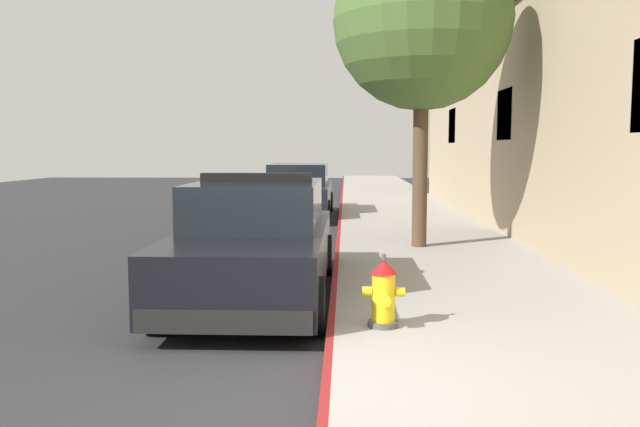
# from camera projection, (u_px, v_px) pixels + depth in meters

# --- Properties ---
(ground_plane) EXTENTS (32.76, 60.00, 0.20)m
(ground_plane) POSITION_uv_depth(u_px,v_px,m) (160.00, 239.00, 15.25)
(ground_plane) COLOR #2B2B2D
(sidewalk_pavement) EXTENTS (3.54, 60.00, 0.16)m
(sidewalk_pavement) POSITION_uv_depth(u_px,v_px,m) (417.00, 232.00, 15.00)
(sidewalk_pavement) COLOR #9E9991
(sidewalk_pavement) RESTS_ON ground
(curb_painted_edge) EXTENTS (0.08, 60.00, 0.16)m
(curb_painted_edge) POSITION_uv_depth(u_px,v_px,m) (339.00, 232.00, 15.07)
(curb_painted_edge) COLOR maroon
(curb_painted_edge) RESTS_ON ground
(police_cruiser) EXTENTS (1.94, 4.84, 1.68)m
(police_cruiser) POSITION_uv_depth(u_px,v_px,m) (257.00, 243.00, 8.71)
(police_cruiser) COLOR black
(police_cruiser) RESTS_ON ground
(parked_car_silver_ahead) EXTENTS (1.94, 4.84, 1.56)m
(parked_car_silver_ahead) POSITION_uv_depth(u_px,v_px,m) (299.00, 192.00, 19.14)
(parked_car_silver_ahead) COLOR black
(parked_car_silver_ahead) RESTS_ON ground
(fire_hydrant) EXTENTS (0.44, 0.40, 0.76)m
(fire_hydrant) POSITION_uv_depth(u_px,v_px,m) (383.00, 294.00, 6.73)
(fire_hydrant) COLOR #4C4C51
(fire_hydrant) RESTS_ON sidewalk_pavement
(street_tree) EXTENTS (3.28, 3.28, 5.83)m
(street_tree) POSITION_uv_depth(u_px,v_px,m) (422.00, 21.00, 11.93)
(street_tree) COLOR brown
(street_tree) RESTS_ON sidewalk_pavement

